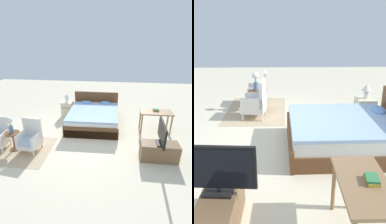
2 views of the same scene
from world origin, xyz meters
TOP-DOWN VIEW (x-y plane):
  - ground_plane at (0.00, 0.00)m, footprint 16.00×16.00m
  - floor_rug at (-2.00, -0.87)m, footprint 2.10×1.50m
  - bed at (0.07, 1.03)m, footprint 1.82×2.14m
  - armchair_by_window_right at (-1.51, -0.82)m, footprint 0.60×0.60m
  - side_table at (-2.00, -0.86)m, footprint 0.40×0.40m
  - flower_vase at (-2.00, -0.86)m, footprint 0.17×0.17m
  - nightstand at (-1.12, 1.69)m, footprint 0.44×0.41m
  - table_lamp at (-1.12, 1.69)m, footprint 0.22×0.22m
  - tv_stand at (2.02, -0.87)m, footprint 0.96×0.40m
  - tv_flatscreen at (2.02, -0.87)m, footprint 0.22×0.88m
  - vanity_desk at (2.20, 0.68)m, footprint 1.04×0.52m
  - book_stack at (2.19, 0.76)m, footprint 0.20×0.15m

SIDE VIEW (x-z plane):
  - ground_plane at x=0.00m, z-range 0.00..0.00m
  - floor_rug at x=-2.00m, z-range 0.00..0.01m
  - tv_stand at x=2.02m, z-range 0.00..0.49m
  - nightstand at x=-1.12m, z-range 0.00..0.59m
  - bed at x=0.07m, z-range -0.18..0.78m
  - side_table at x=-2.00m, z-range 0.07..0.61m
  - armchair_by_window_right at x=-1.51m, z-range -0.08..0.84m
  - vanity_desk at x=2.20m, z-range 0.26..1.00m
  - book_stack at x=2.19m, z-range 0.74..0.80m
  - tv_flatscreen at x=2.02m, z-range 0.50..1.09m
  - table_lamp at x=-1.12m, z-range 0.64..0.97m
  - flower_vase at x=-2.00m, z-range 0.59..1.07m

